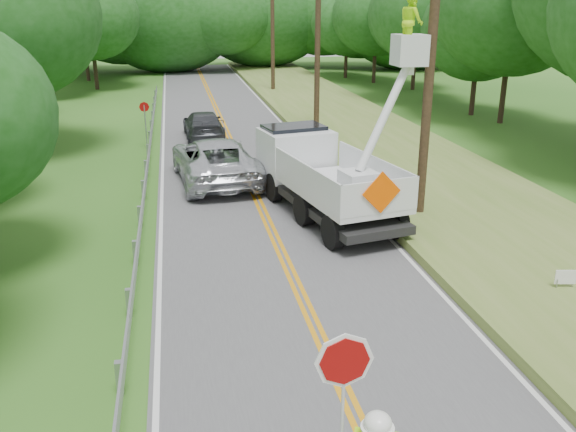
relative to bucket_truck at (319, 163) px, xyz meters
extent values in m
plane|color=#295919|center=(-2.01, -10.85, -1.60)|extent=(140.00, 140.00, 0.00)
cube|color=#515153|center=(-2.01, 3.15, -1.59)|extent=(7.20, 96.00, 0.02)
cube|color=orange|center=(-2.11, 3.15, -1.58)|extent=(0.12, 96.00, 0.00)
cube|color=orange|center=(-1.91, 3.15, -1.58)|extent=(0.12, 96.00, 0.00)
cube|color=silver|center=(-5.46, 3.15, -1.58)|extent=(0.12, 96.00, 0.00)
cube|color=silver|center=(1.44, 3.15, -1.58)|extent=(0.12, 96.00, 0.00)
cube|color=#9D9FA5|center=(-6.11, -9.85, -1.25)|extent=(0.12, 0.14, 0.70)
cube|color=#9D9FA5|center=(-6.11, -6.85, -1.25)|extent=(0.12, 0.14, 0.70)
cube|color=#9D9FA5|center=(-6.11, -3.85, -1.25)|extent=(0.12, 0.14, 0.70)
cube|color=#9D9FA5|center=(-6.11, -0.85, -1.25)|extent=(0.12, 0.14, 0.70)
cube|color=#9D9FA5|center=(-6.11, 2.15, -1.25)|extent=(0.12, 0.14, 0.70)
cube|color=#9D9FA5|center=(-6.11, 5.15, -1.25)|extent=(0.12, 0.14, 0.70)
cube|color=#9D9FA5|center=(-6.11, 8.15, -1.25)|extent=(0.12, 0.14, 0.70)
cube|color=#9D9FA5|center=(-6.11, 11.15, -1.25)|extent=(0.12, 0.14, 0.70)
cube|color=#9D9FA5|center=(-6.11, 14.15, -1.25)|extent=(0.12, 0.14, 0.70)
cube|color=#9D9FA5|center=(-6.11, 17.15, -1.25)|extent=(0.12, 0.14, 0.70)
cube|color=#9D9FA5|center=(-6.11, 20.15, -1.25)|extent=(0.12, 0.14, 0.70)
cube|color=#9D9FA5|center=(-6.11, 23.15, -1.25)|extent=(0.12, 0.14, 0.70)
cube|color=#9D9FA5|center=(-6.11, 26.15, -1.25)|extent=(0.12, 0.14, 0.70)
cube|color=#9D9FA5|center=(-6.01, 4.15, -1.00)|extent=(0.05, 48.00, 0.34)
cylinder|color=black|center=(2.99, -1.85, 3.40)|extent=(0.30, 0.30, 10.00)
cylinder|color=black|center=(2.99, 13.15, 3.40)|extent=(0.30, 0.30, 10.00)
cylinder|color=black|center=(2.99, 28.15, 3.40)|extent=(0.30, 0.30, 10.00)
cube|color=#59772B|center=(5.09, 3.15, -1.45)|extent=(7.00, 96.00, 0.30)
cylinder|color=#332319|center=(-11.98, 10.16, 0.22)|extent=(0.32, 0.32, 3.65)
ellipsoid|color=#194C13|center=(-11.98, 10.16, 4.68)|extent=(8.51, 8.51, 7.49)
cylinder|color=#332319|center=(-13.65, 14.82, -0.46)|extent=(0.32, 0.32, 2.28)
cylinder|color=#332319|center=(-14.77, 20.25, -0.50)|extent=(0.32, 0.32, 2.20)
ellipsoid|color=#194C13|center=(-14.77, 20.25, 2.18)|extent=(5.13, 5.13, 4.51)
cylinder|color=#332319|center=(-13.58, 28.24, -0.22)|extent=(0.32, 0.32, 2.76)
ellipsoid|color=#194C13|center=(-13.58, 28.24, 3.15)|extent=(6.44, 6.44, 5.66)
cylinder|color=#332319|center=(-10.91, 32.80, 0.06)|extent=(0.32, 0.32, 3.32)
ellipsoid|color=#194C13|center=(-10.91, 32.80, 4.11)|extent=(7.74, 7.74, 6.81)
cylinder|color=#332319|center=(-12.28, 38.72, 0.30)|extent=(0.32, 0.32, 3.81)
ellipsoid|color=#194C13|center=(-12.28, 38.72, 4.96)|extent=(8.88, 8.88, 7.82)
cylinder|color=#332319|center=(14.25, 13.24, 0.36)|extent=(0.32, 0.32, 3.92)
ellipsoid|color=#194C13|center=(14.25, 13.24, 5.15)|extent=(9.14, 9.14, 8.05)
cylinder|color=#332319|center=(13.81, 16.07, -0.08)|extent=(0.32, 0.32, 3.04)
ellipsoid|color=#194C13|center=(13.81, 16.07, 3.64)|extent=(7.10, 7.10, 6.25)
cylinder|color=#332319|center=(12.89, 21.40, 0.20)|extent=(0.32, 0.32, 3.61)
ellipsoid|color=#194C13|center=(12.89, 21.40, 4.61)|extent=(8.42, 8.42, 7.41)
cylinder|color=#332319|center=(14.51, 27.81, 0.08)|extent=(0.32, 0.32, 3.36)
ellipsoid|color=#194C13|center=(14.51, 27.81, 4.19)|extent=(7.84, 7.84, 6.90)
cylinder|color=#332319|center=(12.77, 32.66, 0.04)|extent=(0.32, 0.32, 3.29)
ellipsoid|color=#194C13|center=(12.77, 32.66, 4.07)|extent=(7.68, 7.68, 6.76)
cylinder|color=#332319|center=(11.30, 36.63, -0.18)|extent=(0.32, 0.32, 2.84)
ellipsoid|color=#194C13|center=(11.30, 36.63, 3.30)|extent=(6.64, 6.64, 5.84)
ellipsoid|color=#194C13|center=(-19.05, 47.10, 3.90)|extent=(12.84, 9.63, 9.63)
ellipsoid|color=#194C13|center=(-14.16, 46.43, 3.90)|extent=(12.25, 9.19, 9.19)
ellipsoid|color=#194C13|center=(-9.34, 45.56, 3.90)|extent=(12.73, 9.55, 9.55)
ellipsoid|color=#194C13|center=(-5.00, 45.30, 3.90)|extent=(15.12, 11.34, 11.34)
ellipsoid|color=#194C13|center=(0.45, 43.55, 3.90)|extent=(10.22, 7.67, 7.67)
ellipsoid|color=#194C13|center=(5.05, 46.95, 3.90)|extent=(14.49, 10.87, 10.87)
ellipsoid|color=#194C13|center=(11.50, 46.13, 3.90)|extent=(11.39, 8.55, 8.55)
ellipsoid|color=#194C13|center=(15.42, 45.24, 3.90)|extent=(12.12, 9.09, 9.09)
ellipsoid|color=#194C13|center=(20.12, 43.23, 3.90)|extent=(15.21, 11.41, 11.41)
ellipsoid|color=white|center=(-2.56, -13.81, 0.33)|extent=(0.35, 0.35, 0.28)
cylinder|color=#8F0807|center=(-2.96, -13.60, 1.14)|extent=(0.76, 0.04, 0.76)
cylinder|color=black|center=(-0.48, -3.79, -1.07)|extent=(0.52, 1.08, 1.03)
cylinder|color=black|center=(1.63, -3.36, -1.07)|extent=(0.52, 1.08, 1.03)
cylinder|color=black|center=(-0.90, -1.68, -1.07)|extent=(0.52, 1.08, 1.03)
cylinder|color=black|center=(1.21, -1.26, -1.07)|extent=(0.52, 1.08, 1.03)
cylinder|color=black|center=(-1.43, 0.96, -1.07)|extent=(0.52, 1.08, 1.03)
cylinder|color=black|center=(0.68, 1.38, -1.07)|extent=(0.52, 1.08, 1.03)
cube|color=black|center=(0.09, -1.15, -0.99)|extent=(3.57, 7.20, 0.27)
cube|color=silver|center=(0.23, -1.89, -0.45)|extent=(3.40, 5.34, 0.24)
cube|color=silver|center=(-0.96, -2.13, 0.09)|extent=(1.04, 4.87, 0.97)
cube|color=silver|center=(1.43, -1.65, 0.09)|extent=(1.04, 4.87, 0.97)
cube|color=silver|center=(0.72, -4.29, 0.09)|extent=(2.44, 0.55, 0.97)
cube|color=silver|center=(-0.48, 1.70, -0.13)|extent=(2.78, 2.48, 1.94)
cube|color=black|center=(-0.53, 1.91, 0.57)|extent=(2.38, 1.79, 0.81)
cube|color=silver|center=(0.47, -3.05, 0.09)|extent=(1.14, 1.14, 0.86)
cube|color=silver|center=(2.29, -1.85, 3.89)|extent=(0.91, 0.91, 0.91)
imported|color=#A4E510|center=(2.29, -1.85, 4.72)|extent=(0.62, 0.80, 1.65)
cube|color=#FD5300|center=(0.73, -4.37, 0.25)|extent=(1.20, 0.28, 1.22)
imported|color=silver|center=(-3.34, 3.92, -0.70)|extent=(3.50, 6.58, 1.76)
imported|color=#393C41|center=(-3.34, 12.25, -0.88)|extent=(2.10, 4.88, 1.40)
cylinder|color=#9D9FA5|center=(-6.23, 10.38, -0.53)|extent=(0.06, 0.06, 2.15)
cylinder|color=#8F0807|center=(-6.23, 10.38, 0.45)|extent=(0.49, 0.07, 0.49)
cube|color=white|center=(4.28, -7.87, -1.03)|extent=(0.52, 0.12, 0.36)
cylinder|color=#9D9FA5|center=(4.07, -7.87, -1.34)|extent=(0.02, 0.02, 0.52)
cylinder|color=#9D9FA5|center=(4.49, -7.87, -1.34)|extent=(0.02, 0.02, 0.52)
camera|label=1|loc=(-4.82, -19.76, 5.30)|focal=37.88mm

